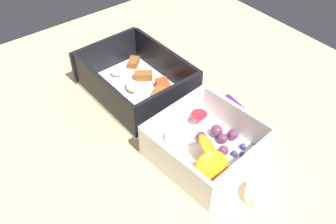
# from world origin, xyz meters

# --- Properties ---
(table_surface) EXTENTS (0.80, 0.80, 0.02)m
(table_surface) POSITION_xyz_m (0.00, 0.00, 0.01)
(table_surface) COLOR tan
(table_surface) RESTS_ON ground
(pasta_container) EXTENTS (0.19, 0.14, 0.07)m
(pasta_container) POSITION_xyz_m (-0.10, 0.01, 0.04)
(pasta_container) COLOR white
(pasta_container) RESTS_ON table_surface
(fruit_bowl) EXTENTS (0.15, 0.15, 0.06)m
(fruit_bowl) POSITION_xyz_m (0.08, 0.00, 0.04)
(fruit_bowl) COLOR white
(fruit_bowl) RESTS_ON table_surface
(candy_bar) EXTENTS (0.07, 0.03, 0.01)m
(candy_bar) POSITION_xyz_m (0.04, 0.11, 0.03)
(candy_bar) COLOR #51197A
(candy_bar) RESTS_ON table_surface
(paper_cup_liner) EXTENTS (0.04, 0.04, 0.02)m
(paper_cup_liner) POSITION_xyz_m (0.18, 0.01, 0.03)
(paper_cup_liner) COLOR white
(paper_cup_liner) RESTS_ON table_surface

